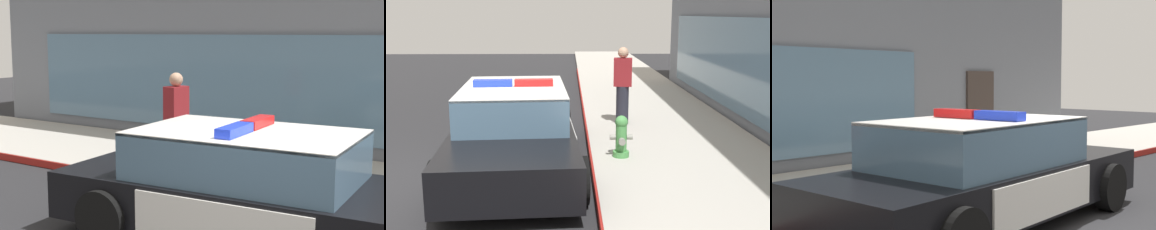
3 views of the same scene
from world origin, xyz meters
TOP-DOWN VIEW (x-y plane):
  - ground at (0.00, 0.00)m, footprint 48.00×48.00m
  - sidewalk at (0.00, 3.79)m, footprint 48.00×3.35m
  - curb_red_paint at (0.00, 2.10)m, footprint 28.80×0.04m
  - police_cruiser at (-0.70, 0.79)m, footprint 5.20×2.40m
  - fire_hydrant at (-0.77, 2.62)m, footprint 0.34×0.39m

SIDE VIEW (x-z plane):
  - ground at x=0.00m, z-range 0.00..0.00m
  - sidewalk at x=0.00m, z-range 0.00..0.15m
  - curb_red_paint at x=0.00m, z-range 0.01..0.14m
  - fire_hydrant at x=-0.77m, z-range 0.14..0.86m
  - police_cruiser at x=-0.70m, z-range -0.07..1.43m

